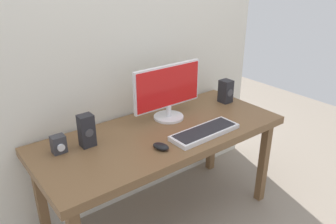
# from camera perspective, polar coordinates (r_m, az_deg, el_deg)

# --- Properties ---
(ground_plane) EXTENTS (6.00, 6.00, 0.00)m
(ground_plane) POSITION_cam_1_polar(r_m,az_deg,el_deg) (2.53, -0.86, -17.63)
(ground_plane) COLOR gray
(desk) EXTENTS (1.60, 0.69, 0.71)m
(desk) POSITION_cam_1_polar(r_m,az_deg,el_deg) (2.16, -0.96, -4.89)
(desk) COLOR brown
(desk) RESTS_ON ground_plane
(monitor) EXTENTS (0.53, 0.20, 0.37)m
(monitor) POSITION_cam_1_polar(r_m,az_deg,el_deg) (2.24, -0.01, 3.60)
(monitor) COLOR silver
(monitor) RESTS_ON desk
(keyboard_primary) EXTENTS (0.47, 0.17, 0.03)m
(keyboard_primary) POSITION_cam_1_polar(r_m,az_deg,el_deg) (2.10, 6.27, -3.39)
(keyboard_primary) COLOR silver
(keyboard_primary) RESTS_ON desk
(mouse) EXTENTS (0.09, 0.12, 0.03)m
(mouse) POSITION_cam_1_polar(r_m,az_deg,el_deg) (1.93, -1.21, -5.86)
(mouse) COLOR black
(mouse) RESTS_ON desk
(speaker_right) EXTENTS (0.08, 0.09, 0.17)m
(speaker_right) POSITION_cam_1_polar(r_m,az_deg,el_deg) (2.58, 9.77, 3.50)
(speaker_right) COLOR #232328
(speaker_right) RESTS_ON desk
(speaker_left) EXTENTS (0.08, 0.07, 0.19)m
(speaker_left) POSITION_cam_1_polar(r_m,az_deg,el_deg) (1.98, -13.66, -3.09)
(speaker_left) COLOR #232328
(speaker_left) RESTS_ON desk
(audio_controller) EXTENTS (0.08, 0.07, 0.10)m
(audio_controller) POSITION_cam_1_polar(r_m,az_deg,el_deg) (1.97, -18.08, -5.25)
(audio_controller) COLOR #333338
(audio_controller) RESTS_ON desk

